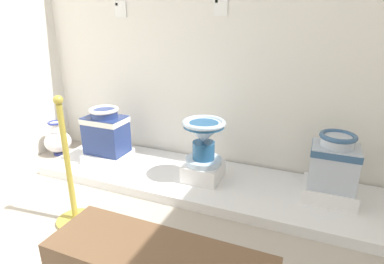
{
  "coord_description": "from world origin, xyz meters",
  "views": [
    {
      "loc": [
        2.77,
        0.04,
        1.39
      ],
      "look_at": [
        1.81,
        2.35,
        0.5
      ],
      "focal_mm": 29.17,
      "sensor_mm": 36.0,
      "label": 1
    }
  ],
  "objects_px": {
    "plinth_block_central_ornate": "(108,156)",
    "plinth_block_leftmost": "(329,192)",
    "stanchion_post_near_left": "(72,190)",
    "antique_toilet_central_ornate": "(106,130)",
    "decorative_vase_companion": "(58,140)",
    "info_placard_first": "(120,9)",
    "info_placard_second": "(221,7)",
    "plinth_block_tall_cobalt": "(203,171)",
    "antique_toilet_leftmost": "(334,160)",
    "antique_toilet_tall_cobalt": "(204,136)"
  },
  "relations": [
    {
      "from": "plinth_block_central_ornate",
      "to": "plinth_block_leftmost",
      "type": "distance_m",
      "value": 2.02
    },
    {
      "from": "stanchion_post_near_left",
      "to": "antique_toilet_central_ornate",
      "type": "bearing_deg",
      "value": 111.16
    },
    {
      "from": "plinth_block_leftmost",
      "to": "decorative_vase_companion",
      "type": "relative_size",
      "value": 1.05
    },
    {
      "from": "antique_toilet_central_ornate",
      "to": "decorative_vase_companion",
      "type": "bearing_deg",
      "value": 174.65
    },
    {
      "from": "info_placard_first",
      "to": "info_placard_second",
      "type": "bearing_deg",
      "value": -0.0
    },
    {
      "from": "plinth_block_tall_cobalt",
      "to": "decorative_vase_companion",
      "type": "xyz_separation_m",
      "value": [
        -1.72,
        0.06,
        0.0
      ]
    },
    {
      "from": "plinth_block_tall_cobalt",
      "to": "decorative_vase_companion",
      "type": "bearing_deg",
      "value": 177.84
    },
    {
      "from": "plinth_block_tall_cobalt",
      "to": "info_placard_first",
      "type": "bearing_deg",
      "value": 157.24
    },
    {
      "from": "decorative_vase_companion",
      "to": "info_placard_first",
      "type": "bearing_deg",
      "value": 28.71
    },
    {
      "from": "plinth_block_central_ornate",
      "to": "antique_toilet_leftmost",
      "type": "xyz_separation_m",
      "value": [
        2.02,
        0.08,
        0.28
      ]
    },
    {
      "from": "antique_toilet_central_ornate",
      "to": "antique_toilet_leftmost",
      "type": "distance_m",
      "value": 2.02
    },
    {
      "from": "plinth_block_tall_cobalt",
      "to": "info_placard_second",
      "type": "bearing_deg",
      "value": 93.13
    },
    {
      "from": "decorative_vase_companion",
      "to": "plinth_block_leftmost",
      "type": "bearing_deg",
      "value": 0.25
    },
    {
      "from": "plinth_block_central_ornate",
      "to": "info_placard_first",
      "type": "height_order",
      "value": "info_placard_first"
    },
    {
      "from": "antique_toilet_central_ornate",
      "to": "antique_toilet_tall_cobalt",
      "type": "bearing_deg",
      "value": 0.13
    },
    {
      "from": "antique_toilet_tall_cobalt",
      "to": "antique_toilet_leftmost",
      "type": "bearing_deg",
      "value": 4.33
    },
    {
      "from": "plinth_block_tall_cobalt",
      "to": "antique_toilet_tall_cobalt",
      "type": "bearing_deg",
      "value": -135.0
    },
    {
      "from": "plinth_block_leftmost",
      "to": "plinth_block_tall_cobalt",
      "type": "bearing_deg",
      "value": -175.67
    },
    {
      "from": "plinth_block_central_ornate",
      "to": "antique_toilet_central_ornate",
      "type": "distance_m",
      "value": 0.27
    },
    {
      "from": "info_placard_first",
      "to": "plinth_block_central_ornate",
      "type": "bearing_deg",
      "value": -85.36
    },
    {
      "from": "plinth_block_leftmost",
      "to": "plinth_block_central_ornate",
      "type": "bearing_deg",
      "value": -177.76
    },
    {
      "from": "plinth_block_leftmost",
      "to": "stanchion_post_near_left",
      "type": "distance_m",
      "value": 1.93
    },
    {
      "from": "info_placard_first",
      "to": "decorative_vase_companion",
      "type": "distance_m",
      "value": 1.55
    },
    {
      "from": "antique_toilet_central_ornate",
      "to": "antique_toilet_tall_cobalt",
      "type": "height_order",
      "value": "same"
    },
    {
      "from": "antique_toilet_tall_cobalt",
      "to": "info_placard_first",
      "type": "relative_size",
      "value": 2.61
    },
    {
      "from": "info_placard_first",
      "to": "stanchion_post_near_left",
      "type": "xyz_separation_m",
      "value": [
        0.36,
        -1.27,
        -1.24
      ]
    },
    {
      "from": "antique_toilet_central_ornate",
      "to": "antique_toilet_leftmost",
      "type": "xyz_separation_m",
      "value": [
        2.02,
        0.08,
        0.01
      ]
    },
    {
      "from": "plinth_block_tall_cobalt",
      "to": "antique_toilet_tall_cobalt",
      "type": "height_order",
      "value": "antique_toilet_tall_cobalt"
    },
    {
      "from": "plinth_block_tall_cobalt",
      "to": "plinth_block_leftmost",
      "type": "distance_m",
      "value": 1.02
    },
    {
      "from": "plinth_block_leftmost",
      "to": "antique_toilet_leftmost",
      "type": "distance_m",
      "value": 0.27
    },
    {
      "from": "info_placard_first",
      "to": "stanchion_post_near_left",
      "type": "distance_m",
      "value": 1.81
    },
    {
      "from": "plinth_block_central_ornate",
      "to": "plinth_block_tall_cobalt",
      "type": "distance_m",
      "value": 1.01
    },
    {
      "from": "info_placard_second",
      "to": "decorative_vase_companion",
      "type": "bearing_deg",
      "value": -167.63
    },
    {
      "from": "stanchion_post_near_left",
      "to": "plinth_block_tall_cobalt",
      "type": "bearing_deg",
      "value": 50.71
    },
    {
      "from": "decorative_vase_companion",
      "to": "stanchion_post_near_left",
      "type": "distance_m",
      "value": 1.38
    },
    {
      "from": "antique_toilet_central_ornate",
      "to": "antique_toilet_tall_cobalt",
      "type": "distance_m",
      "value": 1.01
    },
    {
      "from": "antique_toilet_central_ornate",
      "to": "info_placard_first",
      "type": "bearing_deg",
      "value": 94.64
    },
    {
      "from": "plinth_block_central_ornate",
      "to": "stanchion_post_near_left",
      "type": "height_order",
      "value": "stanchion_post_near_left"
    },
    {
      "from": "antique_toilet_central_ornate",
      "to": "info_placard_first",
      "type": "height_order",
      "value": "info_placard_first"
    },
    {
      "from": "plinth_block_leftmost",
      "to": "antique_toilet_leftmost",
      "type": "height_order",
      "value": "antique_toilet_leftmost"
    },
    {
      "from": "plinth_block_central_ornate",
      "to": "info_placard_second",
      "type": "bearing_deg",
      "value": 24.1
    },
    {
      "from": "plinth_block_central_ornate",
      "to": "stanchion_post_near_left",
      "type": "bearing_deg",
      "value": -68.84
    },
    {
      "from": "antique_toilet_central_ornate",
      "to": "stanchion_post_near_left",
      "type": "bearing_deg",
      "value": -68.84
    },
    {
      "from": "plinth_block_central_ornate",
      "to": "antique_toilet_leftmost",
      "type": "bearing_deg",
      "value": 2.24
    },
    {
      "from": "antique_toilet_tall_cobalt",
      "to": "decorative_vase_companion",
      "type": "distance_m",
      "value": 1.75
    },
    {
      "from": "plinth_block_central_ornate",
      "to": "info_placard_second",
      "type": "relative_size",
      "value": 2.64
    },
    {
      "from": "decorative_vase_companion",
      "to": "plinth_block_tall_cobalt",
      "type": "bearing_deg",
      "value": -2.16
    },
    {
      "from": "antique_toilet_tall_cobalt",
      "to": "info_placard_first",
      "type": "xyz_separation_m",
      "value": [
        -1.04,
        0.44,
        1.02
      ]
    },
    {
      "from": "plinth_block_leftmost",
      "to": "info_placard_first",
      "type": "height_order",
      "value": "info_placard_first"
    },
    {
      "from": "antique_toilet_central_ornate",
      "to": "stanchion_post_near_left",
      "type": "distance_m",
      "value": 0.9
    }
  ]
}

